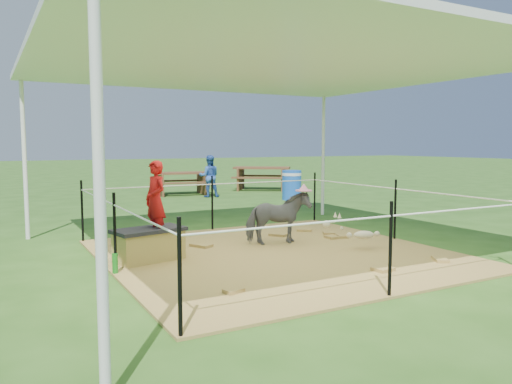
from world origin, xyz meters
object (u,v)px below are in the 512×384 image
green_bottle (115,263)px  picnic_table_far (262,178)px  woman (155,192)px  pony (278,218)px  trash_barrel (292,185)px  distant_person (209,176)px  picnic_table_near (181,183)px  foal (364,233)px  straw_bale (149,246)px

green_bottle → picnic_table_far: bearing=51.7°
woman → pony: size_ratio=1.07×
trash_barrel → picnic_table_far: 3.12m
picnic_table_far → distant_person: bearing=-117.8°
picnic_table_near → distant_person: bearing=-56.1°
woman → picnic_table_near: (3.36, 8.22, -0.58)m
foal → picnic_table_near: picnic_table_near is taller
woman → trash_barrel: size_ratio=1.25×
picnic_table_near → foal: bearing=-84.4°
green_bottle → woman: bearing=34.7°
green_bottle → foal: size_ratio=0.28×
straw_bale → picnic_table_far: picnic_table_far is taller
green_bottle → foal: 3.55m
green_bottle → distant_person: bearing=59.4°
pony → picnic_table_near: size_ratio=0.58×
pony → green_bottle: bearing=111.5°
picnic_table_near → straw_bale: bearing=-104.1°
picnic_table_far → foal: bearing=-74.9°
foal → green_bottle: bearing=-167.4°
foal → picnic_table_far: bearing=88.1°
woman → foal: 3.06m
straw_bale → distant_person: (3.96, 7.17, 0.40)m
straw_bale → woman: 0.72m
foal → woman: bearing=-177.3°
foal → trash_barrel: trash_barrel is taller
pony → foal: (0.91, -0.93, -0.17)m
woman → pony: (1.96, 0.11, -0.50)m
green_bottle → distant_person: (4.51, 7.62, 0.47)m
trash_barrel → woman: bearing=-136.1°
foal → trash_barrel: (2.72, 6.19, 0.14)m
picnic_table_far → picnic_table_near: bearing=-140.8°
pony → distant_person: 7.32m
straw_bale → foal: size_ratio=1.00×
woman → foal: bearing=61.9°
straw_bale → distant_person: distant_person is taller
trash_barrel → distant_person: distant_person is taller
woman → trash_barrel: 7.77m
pony → distant_person: (1.90, 7.06, 0.18)m
straw_bale → green_bottle: straw_bale is taller
trash_barrel → picnic_table_near: trash_barrel is taller
picnic_table_near → picnic_table_far: (2.97, 0.18, 0.04)m
foal → picnic_table_near: size_ratio=0.52×
distant_person → woman: bearing=81.8°
straw_bale → pony: (2.06, 0.11, 0.22)m
pony → foal: size_ratio=1.11×
pony → distant_person: distant_person is taller
green_bottle → picnic_table_near: size_ratio=0.14×
distant_person → pony: bearing=95.1°
green_bottle → picnic_table_near: (4.01, 8.67, 0.20)m
pony → picnic_table_near: 8.24m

